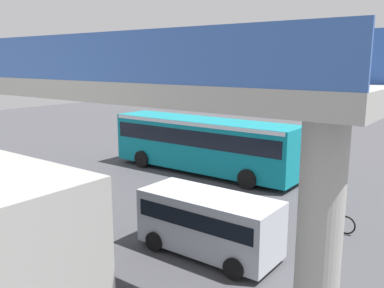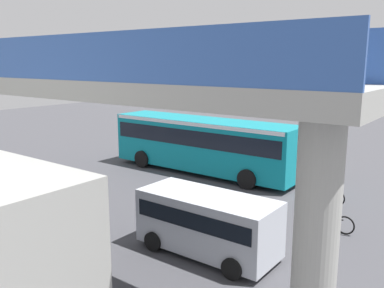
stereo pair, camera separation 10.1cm
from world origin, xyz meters
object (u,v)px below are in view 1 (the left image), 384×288
object	(u,v)px
parked_van	(209,220)
bicycle_red	(326,195)
bicycle_black	(332,221)
city_bus	(203,141)
pedestrian	(234,149)

from	to	relation	value
parked_van	bicycle_red	world-z (taller)	parked_van
parked_van	bicycle_black	distance (m)	5.24
parked_van	bicycle_black	size ratio (longest dim) A/B	2.71
bicycle_red	bicycle_black	xyz separation A→B (m)	(-1.26, 2.97, 0.00)
city_bus	bicycle_black	xyz separation A→B (m)	(-8.92, 4.00, -1.51)
bicycle_black	parked_van	bearing A→B (deg)	57.92
bicycle_black	city_bus	bearing A→B (deg)	-24.17
bicycle_black	pedestrian	bearing A→B (deg)	-39.27
bicycle_red	pedestrian	distance (m)	8.45
pedestrian	parked_van	bearing A→B (deg)	117.24
city_bus	parked_van	world-z (taller)	city_bus
parked_van	city_bus	bearing A→B (deg)	-53.67
city_bus	bicycle_red	distance (m)	7.87
parked_van	bicycle_red	distance (m)	7.55
city_bus	pedestrian	xyz separation A→B (m)	(-0.27, -3.06, -1.00)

